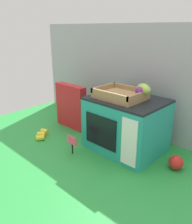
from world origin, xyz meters
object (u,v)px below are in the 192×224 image
at_px(food_groups_crate, 125,94).
at_px(loose_toy_apple, 176,162).
at_px(loose_toy_banana, 42,134).
at_px(price_sign, 72,142).
at_px(toy_microwave, 126,124).
at_px(cookie_set_box, 71,106).

bearing_deg(food_groups_crate, loose_toy_apple, 2.71).
relative_size(loose_toy_banana, loose_toy_apple, 1.72).
bearing_deg(price_sign, toy_microwave, 55.22).
bearing_deg(food_groups_crate, cookie_set_box, 179.60).
xyz_separation_m(food_groups_crate, loose_toy_banana, (-0.44, -0.23, -0.30)).
height_order(toy_microwave, food_groups_crate, food_groups_crate).
bearing_deg(loose_toy_apple, food_groups_crate, -177.29).
distance_m(cookie_set_box, loose_toy_apple, 0.74).
bearing_deg(cookie_set_box, price_sign, -40.48).
height_order(cookie_set_box, price_sign, cookie_set_box).
distance_m(price_sign, loose_toy_apple, 0.52).
height_order(food_groups_crate, loose_toy_banana, food_groups_crate).
bearing_deg(toy_microwave, loose_toy_apple, 0.90).
distance_m(cookie_set_box, loose_toy_banana, 0.26).
bearing_deg(loose_toy_apple, cookie_set_box, -179.13).
bearing_deg(loose_toy_apple, price_sign, -152.01).
height_order(food_groups_crate, loose_toy_apple, food_groups_crate).
bearing_deg(cookie_set_box, loose_toy_apple, 0.87).
xyz_separation_m(cookie_set_box, price_sign, (0.27, -0.23, -0.08)).
xyz_separation_m(cookie_set_box, loose_toy_banana, (-0.01, -0.23, -0.13)).
relative_size(food_groups_crate, cookie_set_box, 0.94).
height_order(cookie_set_box, loose_toy_banana, cookie_set_box).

